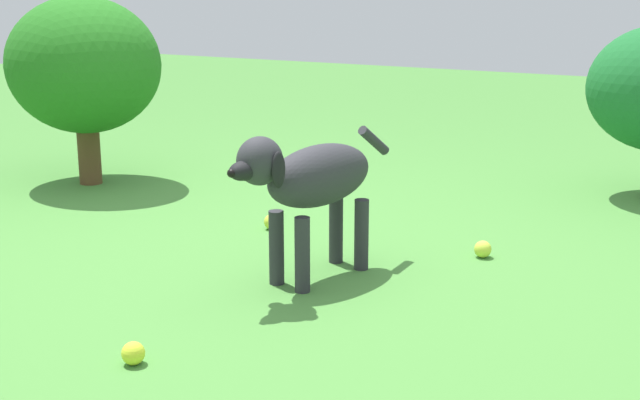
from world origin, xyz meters
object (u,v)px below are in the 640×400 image
tennis_ball_0 (483,249)px  tennis_ball_1 (272,222)px  dog (311,180)px  tennis_ball_2 (133,353)px

tennis_ball_0 → tennis_ball_1: 0.91m
tennis_ball_0 → dog: bearing=-130.2°
dog → tennis_ball_0: bearing=152.5°
tennis_ball_0 → tennis_ball_1: (-0.91, -0.06, 0.00)m
tennis_ball_1 → tennis_ball_2: same height
dog → tennis_ball_1: dog is taller
dog → tennis_ball_1: 0.74m
tennis_ball_0 → tennis_ball_2: bearing=-111.3°
dog → tennis_ball_2: bearing=6.9°
tennis_ball_2 → tennis_ball_1: bearing=105.7°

